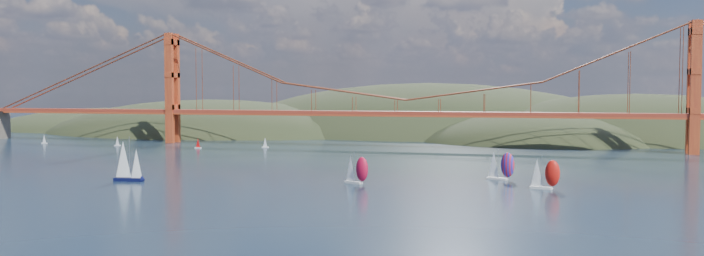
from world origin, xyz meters
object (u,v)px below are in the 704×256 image
at_px(sloop_navy, 127,161).
at_px(racer_1, 544,173).
at_px(racer_0, 356,169).
at_px(racer_rwb, 500,165).

bearing_deg(sloop_navy, racer_1, -0.42).
xyz_separation_m(racer_0, racer_1, (51.05, 3.08, 0.09)).
bearing_deg(racer_0, racer_1, 23.64).
distance_m(racer_0, racer_1, 51.15).
height_order(racer_0, racer_1, racer_1).
height_order(sloop_navy, racer_1, sloop_navy).
height_order(racer_0, racer_rwb, racer_rwb).
bearing_deg(sloop_navy, racer_rwb, 8.83).
relative_size(sloop_navy, racer_1, 1.45).
xyz_separation_m(sloop_navy, racer_0, (65.56, 11.76, -1.60)).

